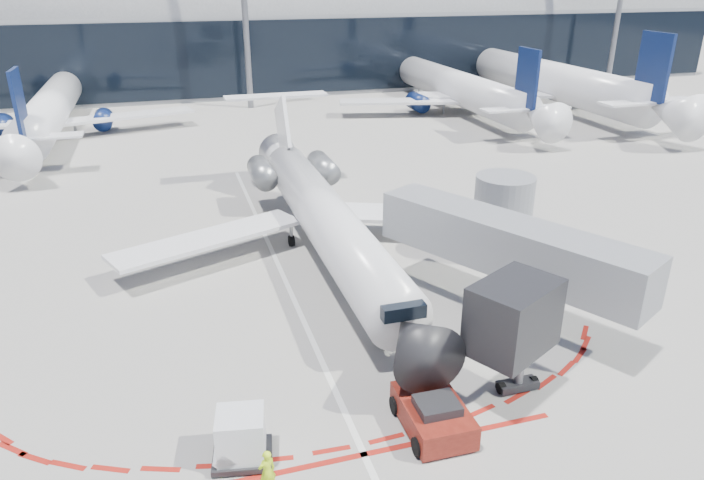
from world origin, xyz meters
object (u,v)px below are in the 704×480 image
object	(u,v)px
regional_jet	(322,212)
uld_container	(241,438)
pushback_tug	(433,414)
ramp_worker	(267,471)

from	to	relation	value
regional_jet	uld_container	xyz separation A→B (m)	(-6.68, -15.47, -1.53)
pushback_tug	uld_container	xyz separation A→B (m)	(-6.63, 0.38, 0.29)
ramp_worker	uld_container	bearing A→B (deg)	-87.85
ramp_worker	uld_container	distance (m)	1.71
regional_jet	ramp_worker	bearing A→B (deg)	-109.68
pushback_tug	uld_container	distance (m)	6.64
ramp_worker	pushback_tug	bearing A→B (deg)	174.23
regional_jet	ramp_worker	distance (m)	18.22
pushback_tug	uld_container	size ratio (longest dim) A/B	2.40
regional_jet	pushback_tug	distance (m)	15.96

